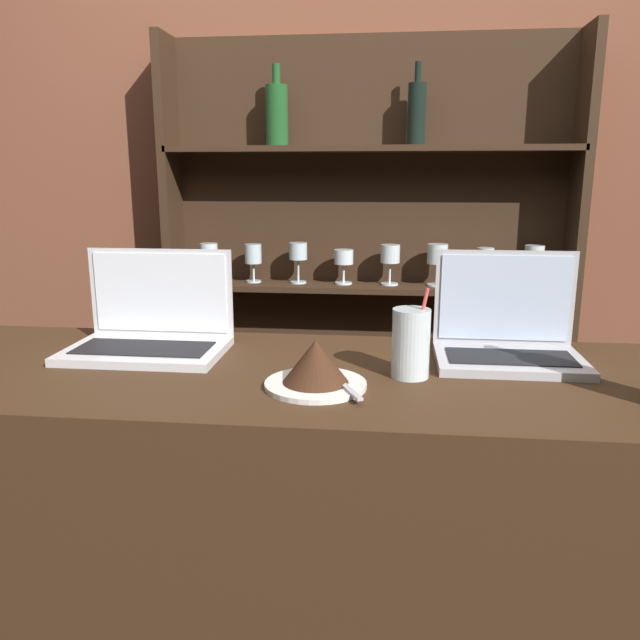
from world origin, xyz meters
TOP-DOWN VIEW (x-y plane):
  - bar_counter at (0.00, 0.29)m, footprint 1.84×0.59m
  - back_wall at (0.00, 1.38)m, footprint 7.00×0.06m
  - back_shelf at (0.03, 1.31)m, footprint 1.41×0.18m
  - laptop_near at (-0.42, 0.40)m, footprint 0.34×0.23m
  - laptop_far at (0.36, 0.42)m, footprint 0.30×0.21m
  - cake_plate at (-0.02, 0.20)m, footprint 0.19×0.19m
  - water_glass at (0.15, 0.28)m, footprint 0.07×0.07m

SIDE VIEW (x-z plane):
  - bar_counter at x=0.00m, z-range 0.00..1.04m
  - back_shelf at x=0.03m, z-range 0.04..1.92m
  - cake_plate at x=-0.02m, z-range 1.03..1.12m
  - laptop_near at x=-0.42m, z-range 0.97..1.20m
  - laptop_far at x=0.36m, z-range 0.97..1.20m
  - water_glass at x=0.15m, z-range 1.02..1.19m
  - back_wall at x=0.00m, z-range 0.00..2.70m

